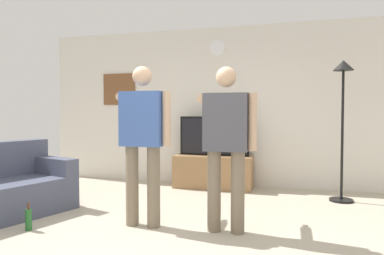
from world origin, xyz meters
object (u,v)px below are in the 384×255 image
floor_lamp (343,101)px  beverage_bottle (29,219)px  television (214,136)px  framed_picture (119,89)px  person_standing_nearer_couch (226,138)px  tv_stand (213,172)px  person_standing_nearer_lamp (143,135)px  wall_clock (217,48)px

floor_lamp → beverage_bottle: bearing=-146.1°
television → framed_picture: bearing=172.4°
television → person_standing_nearer_couch: size_ratio=0.68×
tv_stand → beverage_bottle: bearing=-118.1°
tv_stand → person_standing_nearer_couch: bearing=-74.2°
tv_stand → television: bearing=90.0°
person_standing_nearer_lamp → person_standing_nearer_couch: person_standing_nearer_lamp is taller
person_standing_nearer_couch → beverage_bottle: 2.24m
person_standing_nearer_lamp → person_standing_nearer_couch: (0.90, 0.05, -0.02)m
wall_clock → beverage_bottle: (-1.41, -2.92, -2.23)m
framed_picture → wall_clock: bearing=-0.2°
tv_stand → floor_lamp: size_ratio=0.65×
wall_clock → framed_picture: wall_clock is taller
wall_clock → person_standing_nearer_couch: bearing=-76.1°
framed_picture → beverage_bottle: bearing=-81.2°
tv_stand → framed_picture: framed_picture is taller
framed_picture → floor_lamp: framed_picture is taller
wall_clock → beverage_bottle: 3.93m
television → floor_lamp: size_ratio=0.59×
floor_lamp → person_standing_nearer_lamp: bearing=-141.7°
person_standing_nearer_lamp → television: bearing=82.0°
framed_picture → person_standing_nearer_lamp: framed_picture is taller
framed_picture → beverage_bottle: (0.45, -2.92, -1.56)m
television → person_standing_nearer_couch: (0.59, -2.15, 0.12)m
wall_clock → television: bearing=-90.0°
wall_clock → person_standing_nearer_couch: size_ratio=0.16×
tv_stand → wall_clock: size_ratio=4.75×
beverage_bottle → person_standing_nearer_lamp: bearing=23.5°
television → wall_clock: 1.51m
floor_lamp → person_standing_nearer_lamp: 2.86m
person_standing_nearer_lamp → beverage_bottle: person_standing_nearer_lamp is taller
tv_stand → beverage_bottle: 2.98m
television → beverage_bottle: (-1.41, -2.67, -0.74)m
wall_clock → floor_lamp: 2.24m
tv_stand → television: 0.59m
person_standing_nearer_lamp → wall_clock: bearing=82.8°
person_standing_nearer_couch → floor_lamp: bearing=52.2°
framed_picture → person_standing_nearer_lamp: bearing=-57.7°
floor_lamp → person_standing_nearer_lamp: size_ratio=1.13×
framed_picture → television: bearing=-7.6°
person_standing_nearer_lamp → beverage_bottle: (-1.10, -0.48, -0.88)m
television → person_standing_nearer_lamp: bearing=-98.0°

